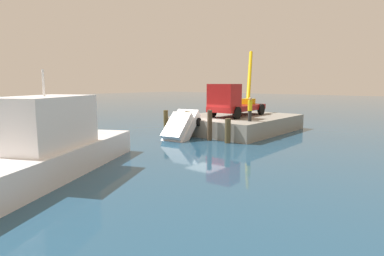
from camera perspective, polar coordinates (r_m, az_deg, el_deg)
ground at (r=25.07m, az=2.55°, el=-1.63°), size 200.00×200.00×0.00m
dock at (r=28.62m, az=8.10°, el=0.87°), size 10.28×8.14×1.35m
crane_truck at (r=27.70m, az=7.42°, el=4.97°), size 10.03×4.30×6.31m
dock_worker at (r=24.44m, az=10.42°, el=3.40°), size 0.34×0.34×1.83m
salvaged_car at (r=23.87m, az=-2.46°, el=-0.63°), size 3.91×2.59×3.43m
moored_yacht at (r=14.41m, az=-30.19°, el=-7.28°), size 14.52×9.87×6.19m
piling_near at (r=26.20m, az=-4.75°, el=1.01°), size 0.37×0.37×2.03m
piling_mid at (r=24.76m, az=-0.87°, el=0.67°), size 0.39×0.39×2.06m
piling_far at (r=23.42m, az=3.21°, el=0.49°), size 0.36×0.36×2.27m
piling_end at (r=22.56m, az=6.48°, el=-0.51°), size 0.42×0.42×1.75m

